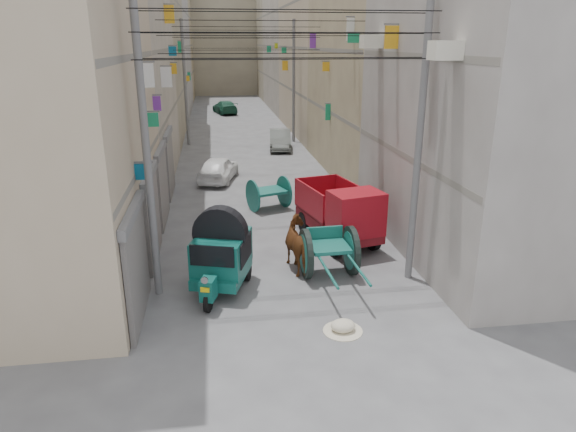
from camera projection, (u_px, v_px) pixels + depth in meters
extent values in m
cube|color=slate|center=(138.00, 164.00, 14.97)|extent=(0.25, 9.80, 0.18)
cube|color=slate|center=(128.00, 57.00, 14.00)|extent=(0.25, 9.80, 0.18)
cube|color=#AA9D91|center=(78.00, 55.00, 23.84)|extent=(8.00, 12.00, 12.00)
cube|color=slate|center=(167.00, 114.00, 25.28)|extent=(0.25, 11.76, 0.18)
cube|color=slate|center=(163.00, 51.00, 24.31)|extent=(0.25, 11.76, 0.18)
cube|color=#9C957B|center=(121.00, 36.00, 35.70)|extent=(8.00, 14.00, 14.00)
cube|color=slate|center=(181.00, 91.00, 37.45)|extent=(0.25, 13.72, 0.18)
cube|color=slate|center=(178.00, 48.00, 36.49)|extent=(0.25, 13.72, 0.18)
cube|color=slate|center=(175.00, 2.00, 35.52)|extent=(0.25, 13.72, 0.18)
cube|color=#9C9792|center=(145.00, 49.00, 49.17)|extent=(8.00, 14.00, 11.80)
cube|color=slate|center=(188.00, 78.00, 50.57)|extent=(0.25, 13.72, 0.18)
cube|color=slate|center=(186.00, 46.00, 49.60)|extent=(0.25, 13.72, 0.18)
cube|color=slate|center=(184.00, 13.00, 48.64)|extent=(0.25, 13.72, 0.18)
cube|color=tan|center=(158.00, 40.00, 61.07)|extent=(8.00, 12.00, 13.50)
cube|color=slate|center=(192.00, 71.00, 62.75)|extent=(0.25, 11.76, 0.18)
cube|color=slate|center=(191.00, 45.00, 61.78)|extent=(0.25, 11.76, 0.18)
cube|color=slate|center=(189.00, 19.00, 60.81)|extent=(0.25, 11.76, 0.18)
cube|color=#9C9792|center=(539.00, 45.00, 15.56)|extent=(8.00, 10.00, 13.00)
cube|color=slate|center=(408.00, 156.00, 16.09)|extent=(0.25, 9.80, 0.18)
cube|color=slate|center=(416.00, 56.00, 15.13)|extent=(0.25, 9.80, 0.18)
cube|color=tan|center=(407.00, 54.00, 26.02)|extent=(8.00, 12.00, 12.00)
cube|color=slate|center=(331.00, 111.00, 26.40)|extent=(0.25, 11.76, 0.18)
cube|color=slate|center=(332.00, 50.00, 25.43)|extent=(0.25, 11.76, 0.18)
cube|color=tan|center=(344.00, 36.00, 37.88)|extent=(8.00, 14.00, 14.00)
cube|color=slate|center=(292.00, 89.00, 38.58)|extent=(0.25, 13.72, 0.18)
cube|color=slate|center=(292.00, 47.00, 37.61)|extent=(0.25, 13.72, 0.18)
cube|color=slate|center=(293.00, 3.00, 36.64)|extent=(0.25, 13.72, 0.18)
cube|color=#AA9D91|center=(309.00, 49.00, 51.35)|extent=(8.00, 14.00, 11.80)
cube|color=slate|center=(271.00, 77.00, 51.69)|extent=(0.25, 13.72, 0.18)
cube|color=slate|center=(271.00, 46.00, 50.73)|extent=(0.25, 13.72, 0.18)
cube|color=slate|center=(271.00, 13.00, 49.76)|extent=(0.25, 13.72, 0.18)
cube|color=#9C957B|center=(290.00, 40.00, 63.26)|extent=(8.00, 12.00, 13.50)
cube|color=slate|center=(259.00, 70.00, 63.87)|extent=(0.25, 11.76, 0.18)
cube|color=slate|center=(259.00, 45.00, 62.90)|extent=(0.25, 11.76, 0.18)
cube|color=slate|center=(259.00, 19.00, 61.94)|extent=(0.25, 11.76, 0.18)
cube|color=#9C957B|center=(224.00, 42.00, 68.80)|extent=(22.00, 10.00, 13.00)
cube|color=#47474C|center=(137.00, 269.00, 12.61)|extent=(0.12, 3.00, 2.60)
cube|color=slate|center=(132.00, 213.00, 12.15)|extent=(0.18, 3.20, 0.25)
cube|color=#47474C|center=(153.00, 220.00, 16.08)|extent=(0.12, 3.00, 2.60)
cube|color=slate|center=(149.00, 175.00, 15.61)|extent=(0.18, 3.20, 0.25)
cube|color=#47474C|center=(163.00, 188.00, 19.54)|extent=(0.12, 3.00, 2.60)
cube|color=slate|center=(160.00, 151.00, 19.08)|extent=(0.18, 3.20, 0.25)
cube|color=#47474C|center=(170.00, 166.00, 23.10)|extent=(0.12, 3.00, 2.60)
cube|color=slate|center=(168.00, 134.00, 22.64)|extent=(0.18, 3.20, 0.25)
cube|color=#188857|center=(284.00, 50.00, 39.77)|extent=(0.38, 0.08, 0.41)
cube|color=#188857|center=(189.00, 76.00, 46.35)|extent=(0.27, 0.08, 0.71)
cube|color=#0C5D85|center=(143.00, 172.00, 13.49)|extent=(0.44, 0.08, 0.42)
cube|color=silver|center=(166.00, 77.00, 21.69)|extent=(0.45, 0.08, 0.84)
cube|color=#188857|center=(269.00, 49.00, 49.72)|extent=(0.41, 0.08, 0.59)
cube|color=#188857|center=(152.00, 120.00, 16.33)|extent=(0.38, 0.08, 0.44)
cube|color=gold|center=(285.00, 66.00, 39.44)|extent=(0.43, 0.08, 0.72)
cube|color=#B6C916|center=(276.00, 46.00, 44.69)|extent=(0.28, 0.08, 0.44)
cube|color=gold|center=(169.00, 14.00, 24.77)|extent=(0.48, 0.08, 0.84)
cube|color=gold|center=(188.00, 79.00, 43.03)|extent=(0.31, 0.08, 0.44)
cube|color=gold|center=(326.00, 67.00, 25.66)|extent=(0.35, 0.08, 0.45)
cube|color=#6F2A9C|center=(313.00, 41.00, 28.67)|extent=(0.34, 0.08, 0.79)
cube|color=#6F2A9C|center=(157.00, 104.00, 18.35)|extent=(0.28, 0.08, 0.52)
cube|color=#188857|center=(180.00, 47.00, 34.27)|extent=(0.28, 0.08, 0.74)
cube|color=#188857|center=(328.00, 112.00, 25.90)|extent=(0.26, 0.08, 0.80)
cube|color=#188857|center=(392.00, 39.00, 16.21)|extent=(0.34, 0.08, 0.55)
cube|color=silver|center=(146.00, 75.00, 14.74)|extent=(0.47, 0.08, 0.67)
cube|color=#0C5D85|center=(173.00, 51.00, 26.39)|extent=(0.40, 0.08, 0.47)
cube|color=gold|center=(174.00, 69.00, 27.15)|extent=(0.32, 0.08, 0.55)
cube|color=#188857|center=(354.00, 38.00, 20.29)|extent=(0.47, 0.08, 0.35)
cube|color=silver|center=(350.00, 29.00, 20.97)|extent=(0.32, 0.08, 0.89)
cube|color=gold|center=(391.00, 37.00, 16.12)|extent=(0.44, 0.08, 0.69)
cube|color=#1A42BA|center=(131.00, 189.00, 13.17)|extent=(0.10, 3.20, 0.80)
cube|color=#B6C916|center=(162.00, 132.00, 21.60)|extent=(0.10, 3.20, 0.80)
cube|color=#BB3D19|center=(178.00, 101.00, 32.84)|extent=(0.10, 3.20, 0.80)
cube|color=#1A42BA|center=(186.00, 86.00, 44.08)|extent=(0.10, 3.20, 0.80)
cube|color=gold|center=(432.00, 178.00, 14.28)|extent=(0.10, 3.20, 0.80)
cube|color=#0C5D85|center=(349.00, 127.00, 22.71)|extent=(0.10, 3.20, 0.80)
cube|color=#0C5D85|center=(303.00, 99.00, 33.95)|extent=(0.10, 3.20, 0.80)
cube|color=silver|center=(280.00, 85.00, 45.19)|extent=(0.10, 3.20, 0.80)
cube|color=beige|center=(445.00, 50.00, 12.19)|extent=(0.70, 0.55, 0.45)
cube|color=beige|center=(371.00, 42.00, 17.74)|extent=(0.70, 0.55, 0.45)
cylinder|color=slate|center=(146.00, 150.00, 12.91)|extent=(0.20, 0.20, 8.00)
cylinder|color=slate|center=(419.00, 143.00, 13.89)|extent=(0.20, 0.20, 8.00)
cylinder|color=slate|center=(185.00, 84.00, 33.52)|extent=(0.20, 0.20, 8.00)
cylinder|color=slate|center=(294.00, 82.00, 34.50)|extent=(0.20, 0.20, 8.00)
cylinder|color=black|center=(291.00, 59.00, 12.22)|extent=(7.40, 0.02, 0.02)
cylinder|color=black|center=(291.00, 32.00, 12.03)|extent=(7.40, 0.02, 0.02)
cylinder|color=black|center=(291.00, 10.00, 11.87)|extent=(7.40, 0.02, 0.02)
cylinder|color=black|center=(285.00, 58.00, 13.16)|extent=(7.40, 0.02, 0.02)
cylinder|color=black|center=(285.00, 33.00, 12.97)|extent=(7.40, 0.02, 0.02)
cylinder|color=black|center=(285.00, 12.00, 12.81)|extent=(7.40, 0.02, 0.02)
cylinder|color=black|center=(264.00, 53.00, 18.31)|extent=(7.40, 0.02, 0.02)
cylinder|color=black|center=(263.00, 36.00, 18.12)|extent=(7.40, 0.02, 0.02)
cylinder|color=black|center=(263.00, 20.00, 17.96)|extent=(7.40, 0.02, 0.02)
cylinder|color=black|center=(248.00, 50.00, 25.81)|extent=(7.40, 0.02, 0.02)
cylinder|color=black|center=(248.00, 37.00, 25.61)|extent=(7.40, 0.02, 0.02)
cylinder|color=black|center=(247.00, 27.00, 25.45)|extent=(7.40, 0.02, 0.02)
cylinder|color=black|center=(239.00, 48.00, 33.30)|extent=(7.40, 0.02, 0.02)
cylinder|color=black|center=(239.00, 38.00, 33.11)|extent=(7.40, 0.02, 0.02)
cylinder|color=black|center=(239.00, 30.00, 32.95)|extent=(7.40, 0.02, 0.02)
cylinder|color=black|center=(208.00, 301.00, 13.13)|extent=(0.29, 0.59, 0.58)
cylinder|color=black|center=(210.00, 268.00, 15.04)|extent=(0.29, 0.59, 0.58)
cylinder|color=black|center=(247.00, 271.00, 14.88)|extent=(0.29, 0.59, 0.58)
cube|color=#0D4E45|center=(222.00, 272.00, 14.32)|extent=(1.81, 2.25, 0.29)
cube|color=#0D4E45|center=(208.00, 289.00, 13.07)|extent=(0.48, 0.55, 0.57)
cylinder|color=silver|center=(205.00, 280.00, 12.73)|extent=(0.19, 0.10, 0.19)
cube|color=#DABD0C|center=(205.00, 290.00, 12.80)|extent=(0.23, 0.10, 0.12)
cube|color=#0D4E45|center=(222.00, 252.00, 14.17)|extent=(1.79, 2.07, 0.98)
cube|color=black|center=(212.00, 256.00, 13.25)|extent=(1.15, 0.41, 0.57)
cube|color=black|center=(198.00, 247.00, 14.24)|extent=(0.40, 1.19, 0.67)
cube|color=black|center=(246.00, 250.00, 14.04)|extent=(0.40, 1.19, 0.67)
cube|color=silver|center=(213.00, 284.00, 13.47)|extent=(1.25, 0.43, 0.06)
cylinder|color=black|center=(306.00, 254.00, 14.94)|extent=(0.21, 1.48, 1.47)
cylinder|color=#13564D|center=(306.00, 254.00, 14.94)|extent=(0.22, 1.16, 1.15)
cylinder|color=slate|center=(306.00, 254.00, 14.94)|extent=(0.24, 0.20, 0.19)
cylinder|color=black|center=(351.00, 250.00, 15.18)|extent=(0.21, 1.48, 1.47)
cylinder|color=#13564D|center=(351.00, 250.00, 15.18)|extent=(0.22, 1.16, 1.15)
cylinder|color=slate|center=(351.00, 250.00, 15.18)|extent=(0.24, 0.20, 0.19)
cylinder|color=slate|center=(329.00, 252.00, 15.06)|extent=(1.42, 0.14, 0.08)
cube|color=#13564D|center=(329.00, 246.00, 15.00)|extent=(1.15, 1.20, 0.11)
cube|color=#13564D|center=(325.00, 232.00, 15.42)|extent=(1.11, 0.12, 0.37)
cylinder|color=#13564D|center=(326.00, 268.00, 13.73)|extent=(0.16, 2.42, 0.07)
cylinder|color=#13564D|center=(356.00, 266.00, 13.87)|extent=(0.16, 2.42, 0.07)
cylinder|color=black|center=(334.00, 245.00, 16.53)|extent=(0.36, 0.76, 0.74)
cylinder|color=black|center=(304.00, 222.00, 18.70)|extent=(0.36, 0.76, 0.74)
cylinder|color=black|center=(373.00, 239.00, 17.03)|extent=(0.36, 0.76, 0.74)
cylinder|color=black|center=(340.00, 217.00, 19.20)|extent=(0.36, 0.76, 0.74)
cube|color=maroon|center=(337.00, 224.00, 17.79)|extent=(2.41, 3.96, 0.39)
cube|color=maroon|center=(356.00, 213.00, 16.40)|extent=(1.84, 1.51, 1.40)
cube|color=black|center=(364.00, 215.00, 15.90)|extent=(1.43, 0.39, 0.61)
cube|color=maroon|center=(330.00, 210.00, 18.23)|extent=(2.19, 2.77, 0.13)
cube|color=maroon|center=(309.00, 200.00, 17.80)|extent=(0.62, 2.41, 0.95)
cube|color=maroon|center=(351.00, 195.00, 18.36)|extent=(0.62, 2.41, 0.95)
cube|color=maroon|center=(316.00, 189.00, 19.14)|extent=(1.65, 0.44, 0.95)
cylinder|color=#13564D|center=(253.00, 196.00, 20.78)|extent=(0.51, 1.28, 1.33)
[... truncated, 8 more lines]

